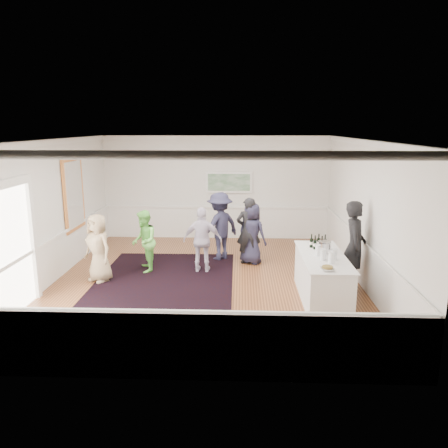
{
  "coord_description": "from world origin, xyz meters",
  "views": [
    {
      "loc": [
        0.78,
        -9.47,
        3.49
      ],
      "look_at": [
        0.4,
        0.2,
        1.31
      ],
      "focal_mm": 35.0,
      "sensor_mm": 36.0,
      "label": 1
    }
  ],
  "objects_px": {
    "guest_navy": "(252,233)",
    "nut_bowl": "(327,268)",
    "guest_green": "(144,241)",
    "guest_dark_a": "(220,226)",
    "bartender": "(354,247)",
    "guest_lilac": "(203,240)",
    "guest_tan": "(98,248)",
    "ice_bucket": "(324,247)",
    "guest_dark_b": "(249,231)",
    "serving_table": "(322,277)"
  },
  "relations": [
    {
      "from": "bartender",
      "to": "guest_navy",
      "type": "relative_size",
      "value": 1.24
    },
    {
      "from": "bartender",
      "to": "guest_lilac",
      "type": "relative_size",
      "value": 1.23
    },
    {
      "from": "guest_dark_a",
      "to": "guest_dark_b",
      "type": "bearing_deg",
      "value": 116.14
    },
    {
      "from": "guest_lilac",
      "to": "guest_tan",
      "type": "bearing_deg",
      "value": 19.72
    },
    {
      "from": "bartender",
      "to": "guest_tan",
      "type": "relative_size",
      "value": 1.25
    },
    {
      "from": "guest_green",
      "to": "guest_lilac",
      "type": "distance_m",
      "value": 1.42
    },
    {
      "from": "guest_lilac",
      "to": "guest_navy",
      "type": "relative_size",
      "value": 1.01
    },
    {
      "from": "guest_lilac",
      "to": "ice_bucket",
      "type": "bearing_deg",
      "value": 152.94
    },
    {
      "from": "guest_green",
      "to": "guest_lilac",
      "type": "bearing_deg",
      "value": 78.26
    },
    {
      "from": "guest_dark_b",
      "to": "ice_bucket",
      "type": "bearing_deg",
      "value": 121.5
    },
    {
      "from": "bartender",
      "to": "guest_dark_a",
      "type": "xyz_separation_m",
      "value": [
        -2.98,
        2.14,
        -0.08
      ]
    },
    {
      "from": "guest_dark_a",
      "to": "nut_bowl",
      "type": "xyz_separation_m",
      "value": [
        2.13,
        -3.61,
        0.08
      ]
    },
    {
      "from": "guest_green",
      "to": "guest_dark_b",
      "type": "height_order",
      "value": "guest_dark_b"
    },
    {
      "from": "guest_dark_a",
      "to": "ice_bucket",
      "type": "relative_size",
      "value": 6.93
    },
    {
      "from": "guest_tan",
      "to": "guest_dark_b",
      "type": "relative_size",
      "value": 0.91
    },
    {
      "from": "guest_navy",
      "to": "nut_bowl",
      "type": "relative_size",
      "value": 6.06
    },
    {
      "from": "bartender",
      "to": "guest_green",
      "type": "xyz_separation_m",
      "value": [
        -4.76,
        1.07,
        -0.23
      ]
    },
    {
      "from": "ice_bucket",
      "to": "nut_bowl",
      "type": "xyz_separation_m",
      "value": [
        -0.14,
        -1.12,
        -0.08
      ]
    },
    {
      "from": "guest_green",
      "to": "guest_navy",
      "type": "distance_m",
      "value": 2.73
    },
    {
      "from": "guest_lilac",
      "to": "guest_dark_b",
      "type": "xyz_separation_m",
      "value": [
        1.12,
        0.73,
        0.07
      ]
    },
    {
      "from": "bartender",
      "to": "guest_tan",
      "type": "bearing_deg",
      "value": 97.52
    },
    {
      "from": "guest_tan",
      "to": "nut_bowl",
      "type": "relative_size",
      "value": 6.01
    },
    {
      "from": "guest_dark_a",
      "to": "guest_navy",
      "type": "relative_size",
      "value": 1.14
    },
    {
      "from": "guest_tan",
      "to": "guest_green",
      "type": "bearing_deg",
      "value": 72.64
    },
    {
      "from": "serving_table",
      "to": "guest_green",
      "type": "bearing_deg",
      "value": 157.96
    },
    {
      "from": "guest_dark_b",
      "to": "guest_tan",
      "type": "bearing_deg",
      "value": 19.97
    },
    {
      "from": "bartender",
      "to": "guest_dark_b",
      "type": "xyz_separation_m",
      "value": [
        -2.22,
        1.83,
        -0.12
      ]
    },
    {
      "from": "guest_navy",
      "to": "nut_bowl",
      "type": "bearing_deg",
      "value": 142.73
    },
    {
      "from": "guest_navy",
      "to": "guest_dark_a",
      "type": "bearing_deg",
      "value": 12.03
    },
    {
      "from": "bartender",
      "to": "guest_dark_b",
      "type": "height_order",
      "value": "bartender"
    },
    {
      "from": "guest_dark_a",
      "to": "guest_tan",
      "type": "bearing_deg",
      "value": -7.99
    },
    {
      "from": "bartender",
      "to": "guest_dark_a",
      "type": "bearing_deg",
      "value": 65.43
    },
    {
      "from": "guest_tan",
      "to": "nut_bowl",
      "type": "xyz_separation_m",
      "value": [
        4.8,
        -1.83,
        0.19
      ]
    },
    {
      "from": "serving_table",
      "to": "guest_lilac",
      "type": "relative_size",
      "value": 1.46
    },
    {
      "from": "guest_dark_a",
      "to": "guest_navy",
      "type": "xyz_separation_m",
      "value": [
        0.83,
        -0.29,
        -0.11
      ]
    },
    {
      "from": "guest_green",
      "to": "guest_navy",
      "type": "bearing_deg",
      "value": 93.47
    },
    {
      "from": "guest_dark_b",
      "to": "guest_navy",
      "type": "bearing_deg",
      "value": -174.02
    },
    {
      "from": "bartender",
      "to": "guest_dark_b",
      "type": "bearing_deg",
      "value": 61.65
    },
    {
      "from": "bartender",
      "to": "guest_tan",
      "type": "xyz_separation_m",
      "value": [
        -5.65,
        0.36,
        -0.2
      ]
    },
    {
      "from": "serving_table",
      "to": "nut_bowl",
      "type": "xyz_separation_m",
      "value": [
        -0.09,
        -0.92,
        0.5
      ]
    },
    {
      "from": "guest_green",
      "to": "guest_dark_a",
      "type": "xyz_separation_m",
      "value": [
        1.78,
        1.07,
        0.14
      ]
    },
    {
      "from": "guest_tan",
      "to": "ice_bucket",
      "type": "xyz_separation_m",
      "value": [
        4.94,
        -0.71,
        0.27
      ]
    },
    {
      "from": "guest_dark_a",
      "to": "nut_bowl",
      "type": "relative_size",
      "value": 6.91
    },
    {
      "from": "guest_dark_a",
      "to": "guest_navy",
      "type": "distance_m",
      "value": 0.89
    },
    {
      "from": "guest_green",
      "to": "guest_dark_a",
      "type": "height_order",
      "value": "guest_dark_a"
    },
    {
      "from": "serving_table",
      "to": "bartender",
      "type": "height_order",
      "value": "bartender"
    },
    {
      "from": "guest_dark_b",
      "to": "ice_bucket",
      "type": "height_order",
      "value": "guest_dark_b"
    },
    {
      "from": "guest_green",
      "to": "guest_dark_a",
      "type": "distance_m",
      "value": 2.08
    },
    {
      "from": "bartender",
      "to": "guest_dark_b",
      "type": "relative_size",
      "value": 1.14
    },
    {
      "from": "guest_green",
      "to": "ice_bucket",
      "type": "xyz_separation_m",
      "value": [
        4.05,
        -1.42,
        0.3
      ]
    }
  ]
}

